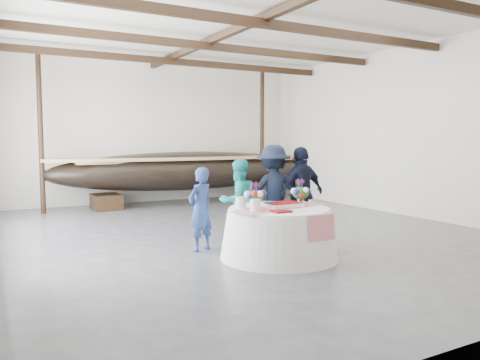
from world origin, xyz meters
TOP-DOWN VIEW (x-y plane):
  - floor at (0.00, 0.00)m, footprint 10.00×12.00m
  - wall_back at (0.00, 6.00)m, footprint 10.00×0.02m
  - wall_right at (5.00, 0.00)m, footprint 0.02×12.00m
  - ceiling at (0.00, 0.00)m, footprint 10.00×12.00m
  - pavilion_structure at (0.00, 0.83)m, footprint 9.80×11.76m
  - longboat_display at (0.83, 4.86)m, footprint 8.79×1.76m
  - banquet_table at (-0.47, -2.23)m, footprint 2.03×2.03m
  - tabletop_items at (-0.46, -2.13)m, footprint 1.95×1.04m
  - guest_woman_blue at (-1.44, -1.10)m, footprint 0.66×0.56m
  - guest_woman_teal at (-0.53, -0.87)m, footprint 0.85×0.68m
  - guest_man_left at (0.22, -0.97)m, footprint 1.39×1.02m
  - guest_man_right at (0.74, -1.22)m, footprint 1.16×0.61m

SIDE VIEW (x-z plane):
  - floor at x=0.00m, z-range -0.01..0.01m
  - banquet_table at x=-0.47m, z-range 0.00..0.87m
  - guest_woman_blue at x=-1.44m, z-range 0.00..1.53m
  - guest_woman_teal at x=-0.53m, z-range 0.00..1.65m
  - guest_man_right at x=0.74m, z-range 0.00..1.89m
  - guest_man_left at x=0.22m, z-range 0.00..1.92m
  - tabletop_items at x=-0.46m, z-range 0.81..1.21m
  - longboat_display at x=0.83m, z-range 0.23..1.88m
  - wall_back at x=0.00m, z-range 0.00..4.50m
  - wall_right at x=5.00m, z-range 0.00..4.50m
  - pavilion_structure at x=0.00m, z-range 1.75..6.25m
  - ceiling at x=0.00m, z-range 4.50..4.50m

